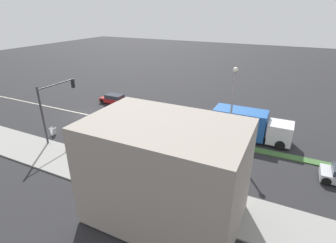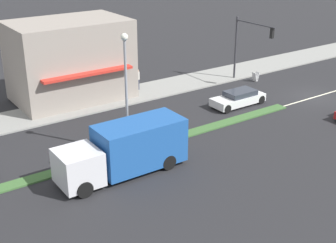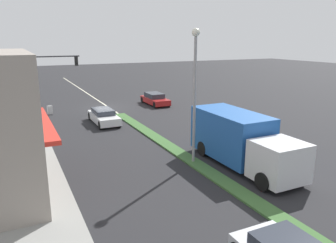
# 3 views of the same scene
# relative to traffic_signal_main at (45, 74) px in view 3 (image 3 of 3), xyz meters

# --- Properties ---
(ground_plane) EXTENTS (160.00, 160.00, 0.00)m
(ground_plane) POSITION_rel_traffic_signal_main_xyz_m (-6.12, 15.83, -3.90)
(ground_plane) COLOR #232326
(sidewalk_right) EXTENTS (4.00, 73.00, 0.12)m
(sidewalk_right) POSITION_rel_traffic_signal_main_xyz_m (2.88, 16.33, -3.84)
(sidewalk_right) COLOR gray
(sidewalk_right) RESTS_ON ground
(lane_marking_center) EXTENTS (0.16, 60.00, 0.01)m
(lane_marking_center) POSITION_rel_traffic_signal_main_xyz_m (-6.12, -2.17, -3.90)
(lane_marking_center) COLOR beige
(lane_marking_center) RESTS_ON ground
(traffic_signal_main) EXTENTS (4.59, 0.34, 5.60)m
(traffic_signal_main) POSITION_rel_traffic_signal_main_xyz_m (0.00, 0.00, 0.00)
(traffic_signal_main) COLOR #333338
(traffic_signal_main) RESTS_ON sidewalk_right
(street_lamp) EXTENTS (0.44, 0.44, 7.37)m
(street_lamp) POSITION_rel_traffic_signal_main_xyz_m (-6.12, 15.68, 0.88)
(street_lamp) COLOR gray
(street_lamp) RESTS_ON median_strip
(pedestrian) EXTENTS (0.34, 0.34, 1.78)m
(pedestrian) POSITION_rel_traffic_signal_main_xyz_m (3.61, 9.05, -2.84)
(pedestrian) COLOR #282D42
(pedestrian) RESTS_ON sidewalk_right
(warning_aframe_sign) EXTENTS (0.45, 0.53, 0.84)m
(warning_aframe_sign) POSITION_rel_traffic_signal_main_xyz_m (-0.24, -1.08, -3.47)
(warning_aframe_sign) COLOR silver
(warning_aframe_sign) RESTS_ON ground
(delivery_truck) EXTENTS (2.44, 7.50, 2.87)m
(delivery_truck) POSITION_rel_traffic_signal_main_xyz_m (-8.32, 17.05, -2.43)
(delivery_truck) COLOR silver
(delivery_truck) RESTS_ON ground
(van_white) EXTENTS (1.75, 4.45, 1.19)m
(van_white) POSITION_rel_traffic_signal_main_xyz_m (-3.92, 4.43, -3.31)
(van_white) COLOR silver
(van_white) RESTS_ON ground
(hatchback_red) EXTENTS (1.77, 4.33, 1.24)m
(hatchback_red) POSITION_rel_traffic_signal_main_xyz_m (-11.12, -1.25, -3.30)
(hatchback_red) COLOR #AD1E1E
(hatchback_red) RESTS_ON ground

